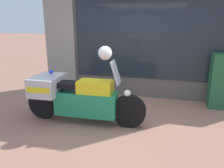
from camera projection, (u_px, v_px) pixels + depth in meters
ground_plane at (122, 124)px, 4.49m from camera, size 60.00×60.00×0.00m
shop_building at (124, 27)px, 5.92m from camera, size 5.32×0.55×3.76m
window_display at (150, 80)px, 6.16m from camera, size 3.98×0.30×1.82m
paramedic_motorcycle at (75, 96)px, 4.47m from camera, size 2.52×0.81×1.33m
white_helmet at (105, 53)px, 4.08m from camera, size 0.26×0.26×0.26m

